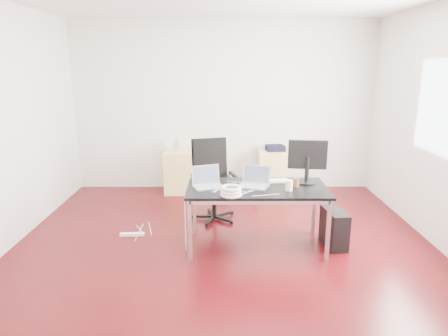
{
  "coord_description": "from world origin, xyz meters",
  "views": [
    {
      "loc": [
        -0.01,
        -4.21,
        2.1
      ],
      "look_at": [
        0.0,
        0.55,
        0.85
      ],
      "focal_mm": 32.0,
      "sensor_mm": 36.0,
      "label": 1
    }
  ],
  "objects_px": {
    "desk": "(257,191)",
    "filing_cabinet_left": "(180,172)",
    "filing_cabinet_right": "(273,171)",
    "pc_tower": "(334,228)",
    "office_chair": "(212,176)"
  },
  "relations": [
    {
      "from": "desk",
      "to": "filing_cabinet_left",
      "type": "relative_size",
      "value": 2.29
    },
    {
      "from": "filing_cabinet_right",
      "to": "pc_tower",
      "type": "relative_size",
      "value": 1.56
    },
    {
      "from": "filing_cabinet_right",
      "to": "pc_tower",
      "type": "xyz_separation_m",
      "value": [
        0.47,
        -2.07,
        -0.13
      ]
    },
    {
      "from": "desk",
      "to": "filing_cabinet_right",
      "type": "distance_m",
      "value": 2.16
    },
    {
      "from": "office_chair",
      "to": "filing_cabinet_left",
      "type": "height_order",
      "value": "office_chair"
    },
    {
      "from": "filing_cabinet_left",
      "to": "filing_cabinet_right",
      "type": "height_order",
      "value": "same"
    },
    {
      "from": "office_chair",
      "to": "filing_cabinet_left",
      "type": "xyz_separation_m",
      "value": [
        -0.57,
        1.16,
        -0.26
      ]
    },
    {
      "from": "filing_cabinet_right",
      "to": "pc_tower",
      "type": "distance_m",
      "value": 2.13
    },
    {
      "from": "desk",
      "to": "filing_cabinet_right",
      "type": "xyz_separation_m",
      "value": [
        0.45,
        2.09,
        -0.33
      ]
    },
    {
      "from": "office_chair",
      "to": "pc_tower",
      "type": "xyz_separation_m",
      "value": [
        1.46,
        -0.91,
        -0.39
      ]
    },
    {
      "from": "office_chair",
      "to": "pc_tower",
      "type": "bearing_deg",
      "value": -48.25
    },
    {
      "from": "office_chair",
      "to": "filing_cabinet_left",
      "type": "relative_size",
      "value": 1.54
    },
    {
      "from": "office_chair",
      "to": "pc_tower",
      "type": "distance_m",
      "value": 1.76
    },
    {
      "from": "desk",
      "to": "pc_tower",
      "type": "distance_m",
      "value": 1.03
    },
    {
      "from": "filing_cabinet_left",
      "to": "filing_cabinet_right",
      "type": "bearing_deg",
      "value": 0.0
    }
  ]
}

